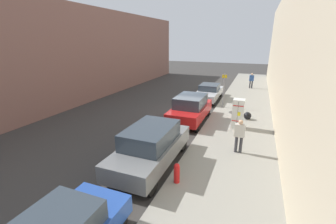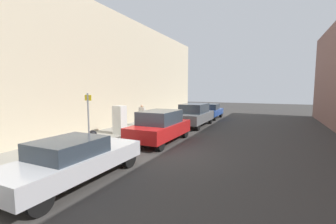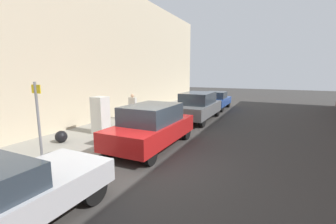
% 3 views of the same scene
% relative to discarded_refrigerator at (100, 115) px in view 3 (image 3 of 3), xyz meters
% --- Properties ---
extents(ground_plane, '(80.00, 80.00, 0.00)m').
position_rel_discarded_refrigerator_xyz_m(ground_plane, '(3.96, -1.88, -1.01)').
color(ground_plane, '#383533').
extents(sidewalk_slab, '(4.02, 44.00, 0.12)m').
position_rel_discarded_refrigerator_xyz_m(sidewalk_slab, '(-0.06, -1.88, -0.94)').
color(sidewalk_slab, gray).
rests_on(sidewalk_slab, ground).
extents(building_facade_near, '(2.08, 39.60, 8.57)m').
position_rel_discarded_refrigerator_xyz_m(building_facade_near, '(-3.11, -1.88, 3.28)').
color(building_facade_near, beige).
rests_on(building_facade_near, ground).
extents(discarded_refrigerator, '(0.65, 0.65, 1.76)m').
position_rel_discarded_refrigerator_xyz_m(discarded_refrigerator, '(0.00, 0.00, 0.00)').
color(discarded_refrigerator, silver).
rests_on(discarded_refrigerator, sidewalk_slab).
extents(manhole_cover, '(0.70, 0.70, 0.02)m').
position_rel_discarded_refrigerator_xyz_m(manhole_cover, '(0.47, -2.96, -0.87)').
color(manhole_cover, '#47443F').
rests_on(manhole_cover, sidewalk_slab).
extents(street_sign_post, '(0.36, 0.07, 2.62)m').
position_rel_discarded_refrigerator_xyz_m(street_sign_post, '(1.46, -4.06, 0.58)').
color(street_sign_post, slate).
rests_on(street_sign_post, sidewalk_slab).
extents(fire_hydrant, '(0.22, 0.22, 0.78)m').
position_rel_discarded_refrigerator_xyz_m(fire_hydrant, '(1.54, 6.45, -0.48)').
color(fire_hydrant, red).
rests_on(fire_hydrant, sidewalk_slab).
extents(trash_bag, '(0.49, 0.49, 0.49)m').
position_rel_discarded_refrigerator_xyz_m(trash_bag, '(-0.51, -1.82, -0.64)').
color(trash_bag, black).
rests_on(trash_bag, sidewalk_slab).
extents(pedestrian_standing_near, '(0.47, 0.22, 1.62)m').
position_rel_discarded_refrigerator_xyz_m(pedestrian_standing_near, '(-0.35, 3.20, 0.05)').
color(pedestrian_standing_near, '#333338').
rests_on(pedestrian_standing_near, sidewalk_slab).
extents(parked_suv_red, '(1.95, 4.43, 1.73)m').
position_rel_discarded_refrigerator_xyz_m(parked_suv_red, '(3.02, -0.40, -0.12)').
color(parked_suv_red, red).
rests_on(parked_suv_red, ground).
extents(parked_suv_gray, '(1.93, 4.77, 1.77)m').
position_rel_discarded_refrigerator_xyz_m(parked_suv_gray, '(3.02, 5.53, -0.09)').
color(parked_suv_gray, slate).
rests_on(parked_suv_gray, ground).
extents(parked_hatchback_blue, '(1.72, 4.00, 1.47)m').
position_rel_discarded_refrigerator_xyz_m(parked_hatchback_blue, '(3.02, 10.54, -0.25)').
color(parked_hatchback_blue, '#23479E').
rests_on(parked_hatchback_blue, ground).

